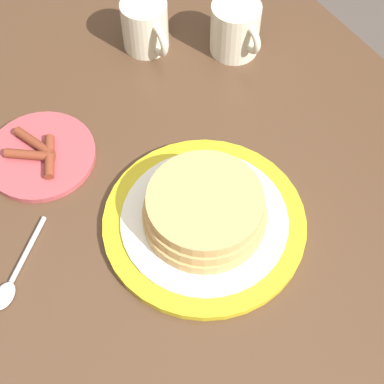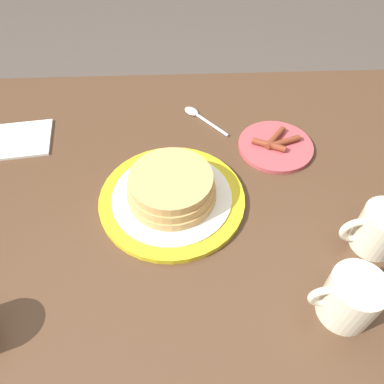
{
  "view_description": "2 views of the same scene",
  "coord_description": "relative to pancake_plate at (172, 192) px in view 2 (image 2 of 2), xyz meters",
  "views": [
    {
      "loc": [
        0.29,
        -0.23,
        1.48
      ],
      "look_at": [
        -0.08,
        0.01,
        0.8
      ],
      "focal_mm": 55.0,
      "sensor_mm": 36.0,
      "label": 1
    },
    {
      "loc": [
        -0.06,
        0.47,
        1.34
      ],
      "look_at": [
        -0.08,
        0.01,
        0.8
      ],
      "focal_mm": 35.0,
      "sensor_mm": 36.0,
      "label": 2
    }
  ],
  "objects": [
    {
      "name": "side_plate_bacon",
      "position": [
        -0.23,
        -0.14,
        -0.02
      ],
      "size": [
        0.16,
        0.16,
        0.02
      ],
      "color": "#B2474C",
      "rests_on": "dining_table"
    },
    {
      "name": "dining_table",
      "position": [
        0.04,
        -0.01,
        -0.14
      ],
      "size": [
        1.53,
        0.88,
        0.77
      ],
      "color": "#4C3321",
      "rests_on": "ground_plane"
    },
    {
      "name": "pancake_plate",
      "position": [
        0.0,
        0.0,
        0.0
      ],
      "size": [
        0.28,
        0.28,
        0.07
      ],
      "color": "gold",
      "rests_on": "dining_table"
    },
    {
      "name": "spoon",
      "position": [
        -0.07,
        -0.26,
        -0.02
      ],
      "size": [
        0.1,
        0.12,
        0.01
      ],
      "color": "silver",
      "rests_on": "dining_table"
    },
    {
      "name": "napkin",
      "position": [
        0.35,
        -0.19,
        -0.02
      ],
      "size": [
        0.17,
        0.14,
        0.01
      ],
      "color": "white",
      "rests_on": "dining_table"
    },
    {
      "name": "ground_plane",
      "position": [
        0.04,
        -0.01,
        -0.8
      ],
      "size": [
        8.0,
        8.0,
        0.0
      ],
      "primitive_type": "plane",
      "color": "#51473F"
    },
    {
      "name": "creamer_pitcher",
      "position": [
        -0.26,
        0.23,
        0.02
      ],
      "size": [
        0.12,
        0.08,
        0.1
      ],
      "color": "beige",
      "rests_on": "dining_table"
    },
    {
      "name": "coffee_mug",
      "position": [
        -0.35,
        0.11,
        0.02
      ],
      "size": [
        0.11,
        0.08,
        0.09
      ],
      "color": "beige",
      "rests_on": "dining_table"
    }
  ]
}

